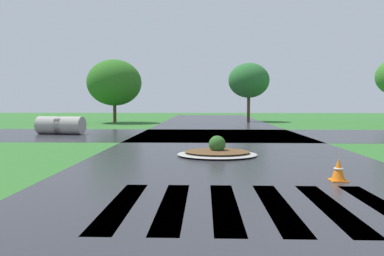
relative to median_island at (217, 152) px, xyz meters
name	(u,v)px	position (x,y,z in m)	size (l,w,h in m)	color
asphalt_roadway	(229,157)	(0.38, -0.14, -0.13)	(9.03, 80.00, 0.01)	#2B2B30
asphalt_cross_road	(219,135)	(0.38, 7.99, -0.13)	(90.00, 8.13, 0.01)	#2B2B30
crosswalk_stripes	(251,206)	(0.38, -5.97, -0.13)	(4.95, 3.14, 0.01)	white
median_island	(217,152)	(0.00, 0.00, 0.00)	(2.65, 2.17, 0.68)	#9E9B93
drainage_pipe_stack	(61,125)	(-8.44, 8.15, 0.36)	(2.73, 1.39, 1.00)	#9E9B93
traffic_cone	(338,170)	(2.61, -3.85, 0.11)	(0.36, 0.36, 0.52)	orange
background_treeline	(201,81)	(-0.71, 20.30, 3.49)	(41.21, 6.64, 5.61)	#4C3823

